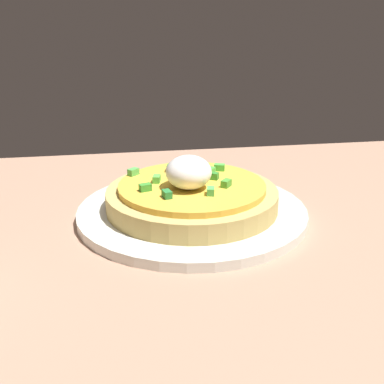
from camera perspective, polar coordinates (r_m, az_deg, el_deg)
The scene contains 3 objects.
dining_table at distance 54.17cm, azimuth 2.96°, elevation -7.61°, with size 127.12×72.54×2.98cm, color #A27962.
plate at distance 60.46cm, azimuth 0.00°, elevation -2.27°, with size 26.57×26.57×1.12cm, color silver.
pizza at distance 59.51cm, azimuth -0.03°, elevation -0.30°, with size 19.78×19.78×6.73cm.
Camera 1 is at (10.33, 46.52, 27.26)cm, focal length 48.51 mm.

